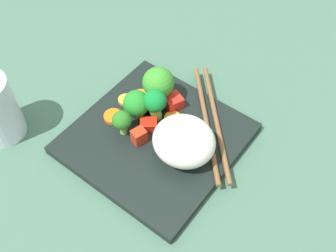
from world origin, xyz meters
TOP-DOWN VIEW (x-y plane):
  - ground_plane at (0.00, 0.00)cm, footprint 110.00×110.00cm
  - square_plate at (0.00, 0.00)cm, footprint 24.19×24.19cm
  - rice_mound at (0.47, -5.28)cm, footprint 9.94×10.56cm
  - broccoli_floret_0 at (2.87, 2.47)cm, footprint 3.60×3.60cm
  - broccoli_floret_1 at (-2.61, 4.12)cm, footprint 2.88×2.88cm
  - broccoli_floret_2 at (1.19, 4.73)cm, footprint 4.07×4.07cm
  - broccoli_floret_3 at (5.79, 4.24)cm, footprint 4.93×4.93cm
  - carrot_slice_0 at (4.10, -0.00)cm, footprint 3.19×3.19cm
  - carrot_slice_1 at (-1.53, 7.33)cm, footprint 3.19×3.19cm
  - carrot_slice_2 at (2.16, 8.18)cm, footprint 3.24×3.24cm
  - carrot_slice_3 at (1.47, -0.56)cm, footprint 3.35×3.35cm
  - carrot_slice_4 at (4.14, 6.61)cm, footprint 3.22×3.22cm
  - pepper_chunk_0 at (0.50, 1.78)cm, footprint 3.16×3.21cm
  - pepper_chunk_1 at (-2.25, 1.22)cm, footprint 2.37×2.16cm
  - pepper_chunk_3 at (6.21, 1.64)cm, footprint 3.39×3.38cm
  - chicken_piece_0 at (3.73, 4.05)cm, footprint 3.48×3.56cm
  - chopstick_pair at (7.35, -4.96)cm, footprint 17.61×17.55cm

SIDE VIEW (x-z plane):
  - ground_plane at x=0.00cm, z-range -2.00..0.00cm
  - square_plate at x=0.00cm, z-range 0.00..1.41cm
  - carrot_slice_3 at x=1.47cm, z-range 1.41..1.86cm
  - carrot_slice_0 at x=4.10cm, z-range 1.41..1.93cm
  - carrot_slice_2 at x=2.16cm, z-range 1.41..2.00cm
  - carrot_slice_1 at x=-1.53cm, z-range 1.41..2.02cm
  - carrot_slice_4 at x=4.14cm, z-range 1.41..2.15cm
  - chopstick_pair at x=7.35cm, z-range 1.41..2.18cm
  - pepper_chunk_0 at x=0.50cm, z-range 1.41..2.89cm
  - chicken_piece_0 at x=3.73cm, z-range 1.41..3.31cm
  - pepper_chunk_3 at x=6.21cm, z-range 1.41..3.45cm
  - pepper_chunk_1 at x=-2.25cm, z-range 1.41..3.78cm
  - broccoli_floret_2 at x=1.19cm, z-range 1.68..6.62cm
  - broccoli_floret_1 at x=-2.61cm, z-range 1.99..6.49cm
  - broccoli_floret_0 at x=2.87cm, z-range 1.89..7.42cm
  - rice_mound at x=0.47cm, z-range 1.41..7.92cm
  - broccoli_floret_3 at x=5.79cm, z-range 2.00..8.57cm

